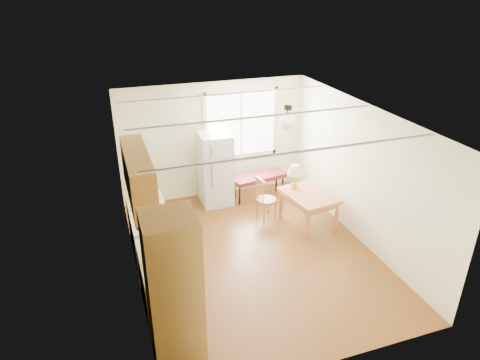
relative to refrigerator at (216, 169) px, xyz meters
name	(u,v)px	position (x,y,z in m)	size (l,w,h in m)	color
room_shell	(255,190)	(0.10, -2.07, 0.48)	(4.60, 5.60, 2.62)	#532D11
kitchen_run	(158,252)	(-1.62, -2.70, 0.07)	(0.65, 3.40, 2.20)	brown
window_unit	(241,124)	(0.70, 0.41, 0.78)	(1.64, 0.05, 1.51)	white
pendant_light	(287,121)	(0.80, -1.67, 1.46)	(0.26, 0.26, 0.40)	black
refrigerator	(216,169)	(0.00, 0.00, 0.00)	(0.64, 0.67, 1.55)	silver
bench	(259,178)	(0.93, -0.10, -0.29)	(1.23, 0.61, 0.54)	#5A1519
dining_table	(309,198)	(1.44, -1.44, -0.21)	(0.95, 1.17, 0.66)	#AF6843
chair	(263,196)	(0.69, -0.98, -0.27)	(0.41, 0.40, 0.89)	#AF6843
table_lamp	(295,172)	(1.27, -1.13, 0.24)	(0.28, 0.28, 0.49)	gold
coffee_maker	(161,256)	(-1.62, -3.05, 0.25)	(0.22, 0.25, 0.33)	black
kettle	(152,248)	(-1.70, -2.81, 0.22)	(0.12, 0.12, 0.24)	red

